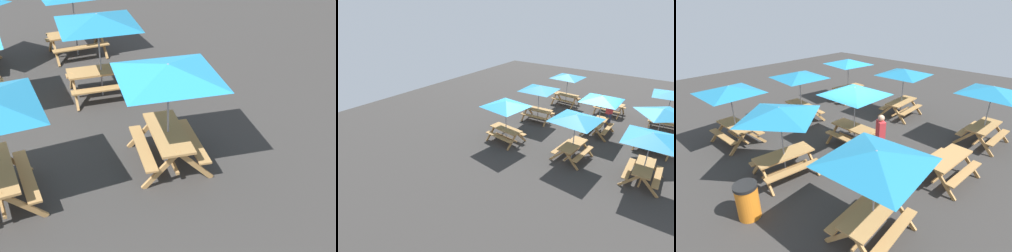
# 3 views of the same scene
# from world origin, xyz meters

# --- Properties ---
(ground_plane) EXTENTS (31.05, 31.05, 0.00)m
(ground_plane) POSITION_xyz_m (0.00, 0.00, 0.00)
(ground_plane) COLOR #33302D
(ground_plane) RESTS_ON ground
(picnic_table_0) EXTENTS (2.83, 2.83, 2.34)m
(picnic_table_0) POSITION_xyz_m (3.25, -3.28, 1.99)
(picnic_table_0) COLOR #A87A44
(picnic_table_0) RESTS_ON ground
(picnic_table_1) EXTENTS (2.80, 2.80, 2.34)m
(picnic_table_1) POSITION_xyz_m (-3.53, -3.60, 1.99)
(picnic_table_1) COLOR #A87A44
(picnic_table_1) RESTS_ON ground
(picnic_table_2) EXTENTS (1.91, 1.66, 0.81)m
(picnic_table_2) POSITION_xyz_m (-0.02, 3.70, 0.56)
(picnic_table_2) COLOR #A87A44
(picnic_table_2) RESTS_ON ground
(picnic_table_3) EXTENTS (2.82, 2.82, 2.34)m
(picnic_table_3) POSITION_xyz_m (3.35, 3.42, 1.99)
(picnic_table_3) COLOR #A87A44
(picnic_table_3) RESTS_ON ground
(picnic_table_4) EXTENTS (2.83, 2.83, 2.34)m
(picnic_table_4) POSITION_xyz_m (0.27, 0.19, 1.99)
(picnic_table_4) COLOR #A87A44
(picnic_table_4) RESTS_ON ground
(picnic_table_5) EXTENTS (2.83, 2.83, 2.34)m
(picnic_table_5) POSITION_xyz_m (-3.49, -0.09, 1.99)
(picnic_table_5) COLOR #A87A44
(picnic_table_5) RESTS_ON ground
(picnic_table_6) EXTENTS (2.82, 2.82, 2.34)m
(picnic_table_6) POSITION_xyz_m (-3.22, 3.74, 1.99)
(picnic_table_6) COLOR #A87A44
(picnic_table_6) RESTS_ON ground
(picnic_table_7) EXTENTS (2.25, 2.25, 2.34)m
(picnic_table_7) POSITION_xyz_m (3.27, -0.08, 1.99)
(picnic_table_7) COLOR #A87A44
(picnic_table_7) RESTS_ON ground
(picnic_table_8) EXTENTS (2.81, 2.81, 2.34)m
(picnic_table_8) POSITION_xyz_m (0.11, -3.20, 1.99)
(picnic_table_8) COLOR #A87A44
(picnic_table_8) RESTS_ON ground
(trash_bin_orange) EXTENTS (0.59, 0.59, 0.98)m
(trash_bin_orange) POSITION_xyz_m (4.97, 0.76, 0.49)
(trash_bin_orange) COLOR orange
(trash_bin_orange) RESTS_ON ground
(person_standing) EXTENTS (0.38, 0.42, 1.67)m
(person_standing) POSITION_xyz_m (0.48, 1.52, 0.89)
(person_standing) COLOR #2D334C
(person_standing) RESTS_ON ground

